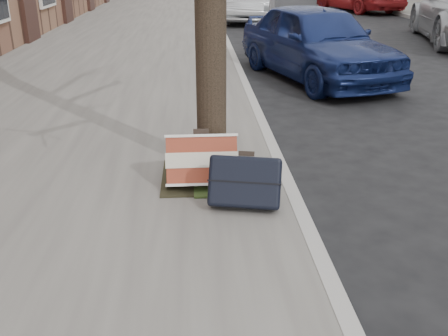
{
  "coord_description": "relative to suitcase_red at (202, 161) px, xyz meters",
  "views": [
    {
      "loc": [
        -2.1,
        -3.13,
        2.04
      ],
      "look_at": [
        -1.86,
        0.8,
        0.38
      ],
      "focal_mm": 40.0,
      "sensor_mm": 36.0,
      "label": 1
    }
  ],
  "objects": [
    {
      "name": "near_sidewalk",
      "position": [
        -1.65,
        13.98,
        -0.3
      ],
      "size": [
        5.0,
        70.0,
        0.12
      ],
      "primitive_type": "cube",
      "color": "slate",
      "rests_on": "ground"
    },
    {
      "name": "dirt_patch",
      "position": [
        0.05,
        0.18,
        -0.24
      ],
      "size": [
        0.85,
        0.85,
        0.02
      ],
      "primitive_type": "cube",
      "color": "black",
      "rests_on": "near_sidewalk"
    },
    {
      "name": "suitcase_red",
      "position": [
        0.0,
        0.0,
        0.0
      ],
      "size": [
        0.63,
        0.35,
        0.49
      ],
      "primitive_type": "cube",
      "rotation": [
        -0.42,
        0.0,
        0.01
      ],
      "color": "maroon",
      "rests_on": "near_sidewalk"
    },
    {
      "name": "suitcase_navy",
      "position": [
        0.35,
        -0.44,
        -0.01
      ],
      "size": [
        0.65,
        0.46,
        0.46
      ],
      "primitive_type": "cube",
      "rotation": [
        -0.42,
        0.0,
        -0.2
      ],
      "color": "black",
      "rests_on": "near_sidewalk"
    },
    {
      "name": "car_near_front",
      "position": [
        2.14,
        4.8,
        0.3
      ],
      "size": [
        2.61,
        4.2,
        1.33
      ],
      "primitive_type": "imported",
      "rotation": [
        0.0,
        0.0,
        0.28
      ],
      "color": "#121F51",
      "rests_on": "ground"
    }
  ]
}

